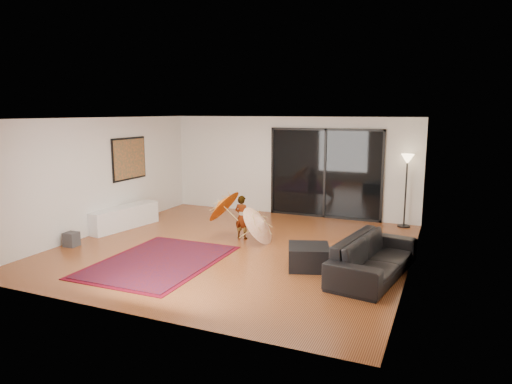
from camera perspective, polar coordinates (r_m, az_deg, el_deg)
The scene contains 17 objects.
floor at distance 9.72m, azimuth -2.61°, elevation -6.93°, with size 7.00×7.00×0.00m, color #A75A2D.
ceiling at distance 9.30m, azimuth -2.75°, elevation 9.19°, with size 7.00×7.00×0.00m, color white.
wall_back at distance 12.63m, azimuth 4.28°, elevation 3.25°, with size 7.00×7.00×0.00m, color silver.
wall_front at distance 6.51m, azimuth -16.27°, elevation -3.56°, with size 7.00×7.00×0.00m, color silver.
wall_left at distance 11.38m, azimuth -18.75°, elevation 2.00°, with size 7.00×7.00×0.00m, color silver.
wall_right at distance 8.51m, azimuth 19.03°, elevation -0.57°, with size 7.00×7.00×0.00m, color silver.
sliding_door at distance 12.33m, azimuth 8.62°, elevation 2.30°, with size 3.06×0.07×2.40m.
painting at distance 12.08m, azimuth -15.54°, elevation 4.04°, with size 0.04×1.28×1.08m.
media_console at distance 11.70m, azimuth -16.27°, elevation -3.06°, with size 0.48×1.92×0.53m, color white.
speaker at distance 10.53m, azimuth -22.08°, elevation -5.50°, with size 0.26×0.26×0.30m, color #424244.
persian_rug at distance 9.01m, azimuth -12.00°, elevation -8.48°, with size 2.11×2.93×0.02m.
sofa at distance 8.27m, azimuth 14.49°, elevation -7.85°, with size 2.34×0.92×0.68m, color black.
ottoman at distance 8.49m, azimuth 6.60°, elevation -8.05°, with size 0.74×0.74×0.42m, color black.
floor_lamp at distance 11.74m, azimuth 18.35°, elevation 2.66°, with size 0.31×0.31×1.82m.
child at distance 10.26m, azimuth -1.77°, elevation -3.16°, with size 0.36×0.24×0.99m, color #999999.
parasol_orange at distance 10.41m, azimuth -4.64°, elevation -1.65°, with size 0.71×0.91×0.91m.
parasol_white at distance 9.89m, azimuth 1.02°, elevation -3.60°, with size 0.70×0.93×0.97m.
Camera 1 is at (4.07, -8.36, 2.84)m, focal length 32.00 mm.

